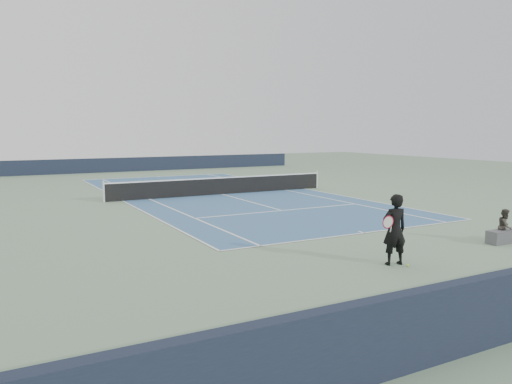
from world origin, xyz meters
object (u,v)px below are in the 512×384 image
tennis_net (222,185)px  tennis_ball (408,265)px  tennis_player (394,230)px  spectator_bench (505,231)px

tennis_net → tennis_ball: 15.84m
tennis_player → tennis_ball: 0.99m
tennis_ball → tennis_net: bearing=83.4°
tennis_ball → spectator_bench: bearing=7.2°
tennis_net → spectator_bench: size_ratio=9.47×
tennis_player → tennis_ball: bearing=-60.7°
tennis_net → tennis_player: (-2.01, -15.39, 0.44)m
tennis_net → spectator_bench: bearing=-79.0°
tennis_net → tennis_player: 15.53m
tennis_net → tennis_ball: size_ratio=196.58×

